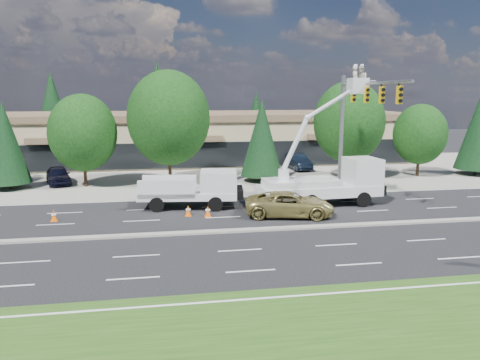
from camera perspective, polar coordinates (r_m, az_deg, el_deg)
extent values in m
plane|color=black|center=(26.33, -1.17, -6.34)|extent=(140.00, 140.00, 0.00)
cube|color=gray|center=(45.73, -4.85, 0.80)|extent=(140.00, 22.00, 0.01)
cube|color=#224413|center=(14.61, 6.85, -20.89)|extent=(140.00, 10.00, 0.01)
cube|color=gray|center=(26.31, -1.17, -6.22)|extent=(120.00, 0.55, 0.12)
cube|color=tan|center=(55.30, -5.76, 5.05)|extent=(50.00, 15.00, 5.00)
cube|color=brown|center=(55.12, -5.81, 7.79)|extent=(50.40, 15.40, 0.70)
cube|color=black|center=(47.93, -5.12, 3.05)|extent=(48.00, 0.12, 2.60)
cylinder|color=#332114|center=(42.42, -26.32, -0.45)|extent=(0.26, 0.26, 0.80)
cone|color=black|center=(41.98, -26.69, 4.11)|extent=(3.59, 3.59, 6.56)
cylinder|color=#332114|center=(40.94, -18.36, 0.94)|extent=(0.28, 0.28, 2.49)
ellipsoid|color=black|center=(40.56, -18.62, 5.47)|extent=(5.53, 5.53, 6.36)
cylinder|color=#332114|center=(40.40, -8.53, 1.70)|extent=(0.28, 0.28, 3.13)
ellipsoid|color=black|center=(40.00, -8.69, 7.49)|extent=(6.95, 6.95, 7.99)
cylinder|color=#332114|center=(41.50, 2.62, 0.40)|extent=(0.26, 0.26, 0.80)
cone|color=black|center=(41.04, 2.66, 5.21)|extent=(3.68, 3.68, 6.72)
cylinder|color=#332114|center=(43.72, 12.95, 2.02)|extent=(0.28, 0.28, 2.85)
ellipsoid|color=black|center=(43.35, 13.15, 6.90)|extent=(6.34, 6.34, 7.29)
cylinder|color=#332114|center=(46.88, 20.87, 1.74)|extent=(0.28, 0.28, 2.19)
ellipsoid|color=black|center=(46.57, 21.09, 5.22)|extent=(4.87, 4.87, 5.60)
cylinder|color=#332114|center=(50.27, 26.73, 1.05)|extent=(0.26, 0.26, 0.80)
cone|color=black|center=(49.87, 27.08, 5.36)|extent=(3.97, 3.97, 7.25)
cylinder|color=#332114|center=(68.84, -21.58, 3.66)|extent=(0.26, 0.26, 0.80)
cone|color=black|center=(68.49, -21.88, 8.07)|extent=(5.40, 5.40, 9.86)
cylinder|color=#332114|center=(67.33, -9.83, 4.10)|extent=(0.26, 0.26, 0.80)
cone|color=black|center=(66.96, -9.99, 9.30)|extent=(6.16, 6.16, 11.25)
cylinder|color=#332114|center=(68.70, 1.96, 4.36)|extent=(0.26, 0.26, 0.80)
cone|color=black|center=(68.41, 1.98, 7.59)|extent=(4.03, 4.03, 7.37)
cylinder|color=#332114|center=(72.06, 11.38, 4.45)|extent=(0.26, 0.26, 0.80)
cone|color=black|center=(71.76, 11.50, 7.85)|extent=(4.43, 4.43, 8.10)
cylinder|color=gray|center=(36.91, 12.25, 5.36)|extent=(0.32, 0.32, 9.00)
cylinder|color=gray|center=(32.20, 15.85, 11.28)|extent=(0.20, 10.00, 0.20)
cylinder|color=gray|center=(37.30, 14.39, 11.63)|extent=(2.60, 0.12, 0.12)
cube|color=gold|center=(34.93, 13.67, 10.05)|extent=(0.32, 0.22, 1.05)
cube|color=gold|center=(32.92, 15.19, 9.98)|extent=(0.32, 0.22, 1.05)
cube|color=gold|center=(30.93, 16.90, 9.89)|extent=(0.32, 0.22, 1.05)
cube|color=gold|center=(28.98, 18.85, 9.78)|extent=(0.32, 0.22, 1.05)
cube|color=silver|center=(31.85, -6.37, -1.73)|extent=(6.81, 3.19, 0.49)
cube|color=silver|center=(31.63, -2.64, -0.35)|extent=(2.68, 2.63, 1.64)
cube|color=black|center=(31.59, -1.35, 0.05)|extent=(0.34, 2.07, 1.09)
cube|color=silver|center=(32.87, -8.56, -0.43)|extent=(3.73, 0.78, 1.20)
cube|color=silver|center=(30.85, -8.95, -1.15)|extent=(3.73, 0.78, 1.20)
cube|color=silver|center=(32.84, 9.67, -1.23)|extent=(8.50, 2.91, 0.73)
cube|color=silver|center=(33.94, 14.67, 0.84)|extent=(2.21, 2.56, 2.10)
cube|color=black|center=(34.28, 15.85, 1.14)|extent=(0.18, 2.10, 1.26)
cube|color=silver|center=(32.25, 7.46, -0.34)|extent=(5.14, 2.65, 0.52)
cylinder|color=silver|center=(31.75, 5.34, 0.59)|extent=(0.73, 0.73, 0.84)
cube|color=silver|center=(33.23, 14.18, 11.06)|extent=(1.20, 1.00, 1.13)
imported|color=beige|center=(33.14, 13.84, 11.81)|extent=(0.46, 0.68, 1.81)
imported|color=beige|center=(33.35, 14.57, 11.76)|extent=(0.73, 0.91, 1.81)
ellipsoid|color=white|center=(33.18, 13.91, 13.39)|extent=(0.27, 0.27, 0.19)
ellipsoid|color=white|center=(33.39, 14.64, 13.34)|extent=(0.27, 0.27, 0.19)
cube|color=#FF6208|center=(30.67, -21.72, -4.65)|extent=(0.40, 0.40, 0.03)
cone|color=#FF6208|center=(30.58, -21.76, -4.04)|extent=(0.36, 0.36, 0.70)
cylinder|color=white|center=(30.57, -21.77, -3.91)|extent=(0.29, 0.29, 0.10)
cube|color=#FF6208|center=(29.88, -6.33, -4.34)|extent=(0.40, 0.40, 0.03)
cone|color=#FF6208|center=(29.80, -6.34, -3.72)|extent=(0.36, 0.36, 0.70)
cylinder|color=white|center=(29.78, -6.35, -3.59)|extent=(0.29, 0.29, 0.10)
cube|color=#FF6208|center=(29.62, -3.94, -4.44)|extent=(0.40, 0.40, 0.03)
cone|color=#FF6208|center=(29.53, -3.95, -3.81)|extent=(0.36, 0.36, 0.70)
cylinder|color=white|center=(29.52, -3.95, -3.68)|extent=(0.29, 0.29, 0.10)
cube|color=#FF6208|center=(31.63, 10.39, -3.63)|extent=(0.40, 0.40, 0.03)
cone|color=#FF6208|center=(31.55, 10.41, -3.04)|extent=(0.36, 0.36, 0.70)
cylinder|color=white|center=(31.53, 10.41, -2.91)|extent=(0.29, 0.29, 0.10)
imported|color=#A0944D|center=(29.63, 6.08, -2.95)|extent=(6.00, 3.72, 1.55)
imported|color=black|center=(43.03, -21.28, 0.55)|extent=(3.02, 4.82, 1.53)
imported|color=black|center=(48.44, 7.01, 2.25)|extent=(1.99, 4.95, 1.60)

